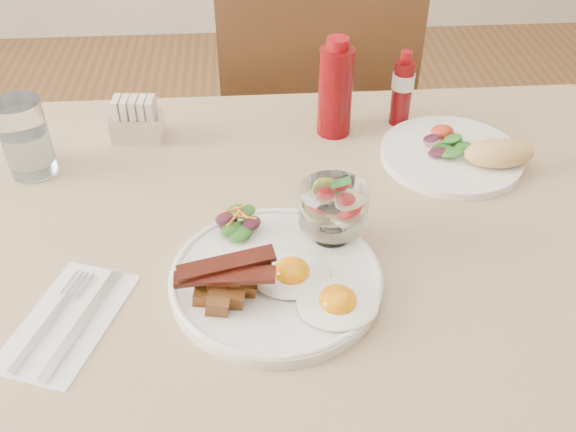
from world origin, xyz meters
name	(u,v)px	position (x,y,z in m)	size (l,w,h in m)	color
table	(357,285)	(0.00, 0.00, 0.66)	(1.33, 0.88, 0.75)	#503019
chair_far	(312,132)	(0.00, 0.66, 0.52)	(0.42, 0.42, 0.93)	#503019
main_plate	(276,279)	(-0.13, -0.08, 0.76)	(0.28, 0.28, 0.02)	white
fried_eggs	(314,287)	(-0.08, -0.11, 0.78)	(0.17, 0.16, 0.03)	white
bacon_potato_pile	(224,283)	(-0.19, -0.11, 0.79)	(0.13, 0.08, 0.05)	brown
side_salad	(239,224)	(-0.17, 0.02, 0.78)	(0.07, 0.06, 0.04)	#1C4813
fruit_cup	(333,207)	(-0.04, 0.00, 0.82)	(0.09, 0.09, 0.10)	white
second_plate	(462,154)	(0.20, 0.19, 0.77)	(0.24, 0.24, 0.06)	white
ketchup_bottle	(335,90)	(0.00, 0.30, 0.83)	(0.06, 0.06, 0.18)	#5D0509
hot_sauce_bottle	(402,89)	(0.12, 0.32, 0.82)	(0.05, 0.05, 0.14)	#5D0509
sugar_caddy	(136,122)	(-0.35, 0.30, 0.79)	(0.09, 0.05, 0.08)	silver
water_glass	(27,142)	(-0.51, 0.21, 0.81)	(0.07, 0.07, 0.13)	white
napkin_cutlery	(69,321)	(-0.39, -0.12, 0.75)	(0.16, 0.22, 0.01)	white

